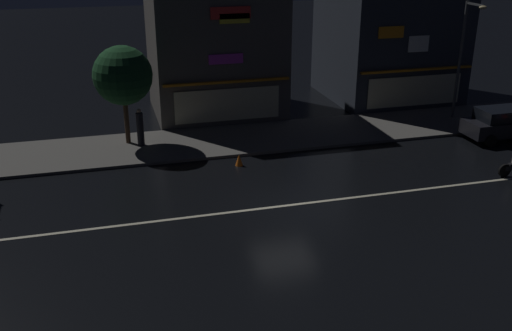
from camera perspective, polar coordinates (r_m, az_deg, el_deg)
The scene contains 10 objects.
ground_plane at distance 23.10m, azimuth 2.81°, elevation -4.01°, with size 140.00×140.00×0.00m, color black.
lane_divider_stripe at distance 23.09m, azimuth 2.81°, elevation -4.00°, with size 36.26×0.16×0.01m, color beige.
sidewalk_far at distance 30.24m, azimuth -1.83°, elevation 2.60°, with size 38.17×4.63×0.14m, color #5B5954.
storefront_left_block at distance 38.73m, azimuth 13.02°, elevation 13.09°, with size 7.56×7.72×8.93m.
storefront_center_block at distance 34.57m, azimuth -4.13°, elevation 11.82°, with size 7.34×6.81×8.06m.
streetlamp_mid at distance 34.55m, azimuth 19.80°, elevation 10.61°, with size 0.44×1.64×6.54m.
pedestrian_on_sidewalk at distance 29.49m, azimuth -11.36°, elevation 3.63°, with size 0.35×0.35×1.91m.
street_tree at distance 29.30m, azimuth -13.02°, elevation 8.63°, with size 2.92×2.92×4.95m.
parked_car_near_kerb at distance 32.94m, azimuth 23.29°, elevation 3.88°, with size 4.30×1.98×1.67m.
traffic_cone at distance 26.92m, azimuth -1.68°, elevation 0.56°, with size 0.36×0.36×0.55m, color orange.
Camera 1 is at (-6.49, -19.71, 10.15)m, focal length 40.53 mm.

